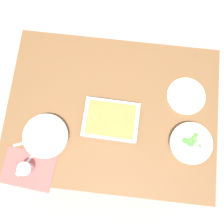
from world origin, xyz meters
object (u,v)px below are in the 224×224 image
at_px(drink_cup, 26,169).
at_px(fork_on_table, 26,164).
at_px(baking_dish, 110,120).
at_px(stew_bowl, 46,136).
at_px(spoon_by_broccoli, 185,137).
at_px(spoon_by_stew, 33,141).
at_px(broccoli_bowl, 191,143).
at_px(side_plate, 186,96).

relative_size(drink_cup, fork_on_table, 0.52).
bearing_deg(baking_dish, stew_bowl, 20.75).
xyz_separation_m(baking_dish, fork_on_table, (0.43, 0.29, -0.03)).
bearing_deg(spoon_by_broccoli, spoon_by_stew, 7.82).
distance_m(broccoli_bowl, fork_on_table, 0.90).
bearing_deg(fork_on_table, baking_dish, -146.24).
relative_size(baking_dish, spoon_by_broccoli, 1.93).
bearing_deg(fork_on_table, spoon_by_broccoli, -163.99).
bearing_deg(side_plate, spoon_by_broccoli, 92.38).
height_order(baking_dish, spoon_by_broccoli, baking_dish).
bearing_deg(fork_on_table, stew_bowl, -119.83).
xyz_separation_m(broccoli_bowl, spoon_by_stew, (0.86, 0.08, -0.03)).
height_order(broccoli_bowl, drink_cup, drink_cup).
distance_m(stew_bowl, side_plate, 0.82).
distance_m(side_plate, fork_on_table, 0.97).
height_order(drink_cup, spoon_by_stew, drink_cup).
xyz_separation_m(drink_cup, fork_on_table, (0.02, -0.03, -0.04)).
xyz_separation_m(stew_bowl, spoon_by_broccoli, (-0.76, -0.09, -0.03)).
height_order(stew_bowl, spoon_by_broccoli, stew_bowl).
height_order(baking_dish, side_plate, baking_dish).
bearing_deg(broccoli_bowl, fork_on_table, 13.42).
relative_size(broccoli_bowl, side_plate, 1.05).
distance_m(stew_bowl, spoon_by_broccoli, 0.77).
bearing_deg(spoon_by_broccoli, baking_dish, -5.56).
relative_size(stew_bowl, broccoli_bowl, 1.07).
bearing_deg(stew_bowl, spoon_by_stew, 21.26).
bearing_deg(spoon_by_broccoli, drink_cup, 17.95).
distance_m(spoon_by_stew, fork_on_table, 0.13).
bearing_deg(drink_cup, spoon_by_stew, -89.94).
relative_size(stew_bowl, spoon_by_broccoli, 1.55).
bearing_deg(spoon_by_stew, stew_bowl, -158.74).
xyz_separation_m(drink_cup, side_plate, (-0.83, -0.51, -0.03)).
relative_size(broccoli_bowl, spoon_by_stew, 1.36).
relative_size(drink_cup, spoon_by_broccoli, 0.54).
xyz_separation_m(drink_cup, spoon_by_stew, (0.00, -0.16, -0.03)).
bearing_deg(broccoli_bowl, spoon_by_stew, 5.26).
relative_size(baking_dish, side_plate, 1.39).
bearing_deg(drink_cup, fork_on_table, -54.42).
relative_size(spoon_by_broccoli, fork_on_table, 0.97).
relative_size(spoon_by_stew, fork_on_table, 1.05).
xyz_separation_m(broccoli_bowl, drink_cup, (0.86, 0.23, 0.01)).
height_order(broccoli_bowl, spoon_by_broccoli, broccoli_bowl).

